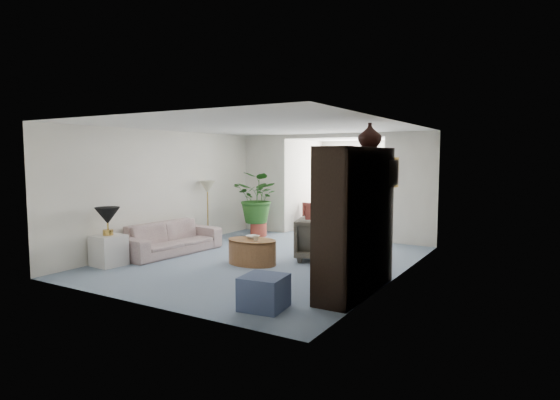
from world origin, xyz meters
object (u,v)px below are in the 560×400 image
Objects in this scene: coffee_table at (252,252)px; plant_pot at (258,229)px; sunroom_chair_maroon at (322,215)px; coffee_cup at (256,238)px; coffee_bowl at (253,237)px; table_lamp at (107,216)px; sofa at (171,238)px; floor_lamp at (207,187)px; ottoman at (264,292)px; side_table_dark at (361,244)px; framed_picture at (393,173)px; entertainment_cabinet at (356,221)px; sunroom_chair_blue at (376,221)px; cabinet_urn at (370,135)px; wingback_chair at (320,239)px; sunroom_table at (359,217)px; end_table at (109,250)px.

coffee_table is 2.37× the size of plant_pot.
coffee_cup is at bearing 21.80° from sunroom_chair_maroon.
table_lamp is at bearing -143.82° from coffee_bowl.
sofa is 1.83m from floor_lamp.
side_table_dark is at bearing 88.73° from ottoman.
framed_picture reaches higher than ottoman.
framed_picture is 0.77× the size of side_table_dark.
entertainment_cabinet reaches higher than coffee_bowl.
sunroom_chair_blue is (-1.73, 4.24, -1.38)m from framed_picture.
table_lamp is (-4.64, -1.64, -0.80)m from framed_picture.
coffee_bowl is 2.11× the size of coffee_cup.
plant_pot is (-3.84, 2.78, -2.11)m from cabinet_urn.
framed_picture is 0.61× the size of sunroom_chair_maroon.
wingback_chair is 2.39× the size of cabinet_urn.
ottoman is at bearing -112.29° from cabinet_urn.
side_table_dark reaches higher than sunroom_chair_blue.
cabinet_urn is at bearing 67.71° from ottoman.
cabinet_urn is at bearing -7.48° from coffee_bowl.
sunroom_chair_maroon reaches higher than coffee_cup.
sunroom_chair_blue is (2.71, 4.53, 0.01)m from sofa.
ottoman is at bearing -162.27° from sunroom_chair_blue.
framed_picture reaches higher than sunroom_chair_maroon.
coffee_bowl is 5.11m from sunroom_table.
coffee_cup is 5.31m from sunroom_table.
sunroom_chair_blue is (2.91, 5.88, 0.05)m from end_table.
plant_pot is at bearing 58.73° from floor_lamp.
entertainment_cabinet reaches higher than ottoman.
framed_picture is 4.66m from sofa.
sunroom_chair_blue is at bearing -26.14° from sofa.
side_table_dark reaches higher than sofa.
table_lamp is at bearing 164.61° from sunroom_chair_blue.
entertainment_cabinet reaches higher than sunroom_chair_blue.
sunroom_chair_blue reaches higher than end_table.
sunroom_chair_maroon is at bearing -10.20° from sofa.
plant_pot is 2.07m from sunroom_chair_maroon.
sunroom_table is at bearing -15.62° from sofa.
sofa reaches higher than coffee_cup.
entertainment_cabinet is at bearing 9.26° from end_table.
wingback_chair is at bearing -65.49° from sofa.
entertainment_cabinet reaches higher than coffee_cup.
sunroom_table reaches higher than coffee_table.
coffee_bowl is at bearing 160.90° from entertainment_cabinet.
sunroom_table reaches higher than coffee_cup.
coffee_cup is at bearing -33.16° from floor_lamp.
entertainment_cabinet is 3.87× the size of ottoman.
end_table reaches higher than coffee_bowl.
coffee_cup is 0.27× the size of plant_pot.
framed_picture is 2.18m from wingback_chair.
side_table_dark is (1.47, 1.35, -0.18)m from coffee_cup.
side_table_dark is at bearing 114.38° from cabinet_urn.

